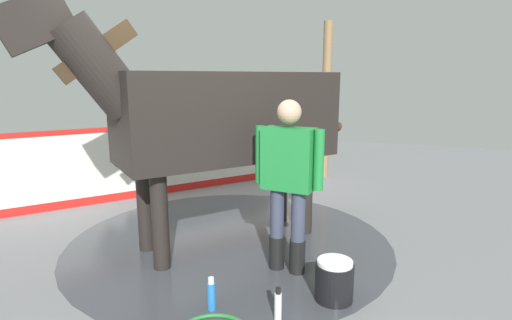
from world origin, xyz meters
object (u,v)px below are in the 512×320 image
at_px(bottle_shampoo, 278,305).
at_px(bottle_spray, 211,295).
at_px(wash_bucket, 334,280).
at_px(handler, 288,176).
at_px(horse, 218,115).

distance_m(bottle_shampoo, bottle_spray, 0.54).
bearing_deg(wash_bucket, handler, -126.44).
distance_m(wash_bucket, bottle_spray, 1.01).
height_order(bottle_shampoo, bottle_spray, bottle_spray).
bearing_deg(wash_bucket, bottle_spray, -62.04).
distance_m(horse, wash_bucket, 2.00).
distance_m(handler, bottle_shampoo, 1.15).
relative_size(horse, handler, 1.84).
relative_size(horse, wash_bucket, 8.57).
height_order(horse, wash_bucket, horse).
relative_size(handler, bottle_spray, 5.92).
xyz_separation_m(horse, bottle_shampoo, (1.18, 1.02, -1.30)).
bearing_deg(handler, bottle_spray, 162.29).
xyz_separation_m(handler, bottle_spray, (0.85, -0.38, -0.80)).
bearing_deg(bottle_spray, handler, 155.59).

